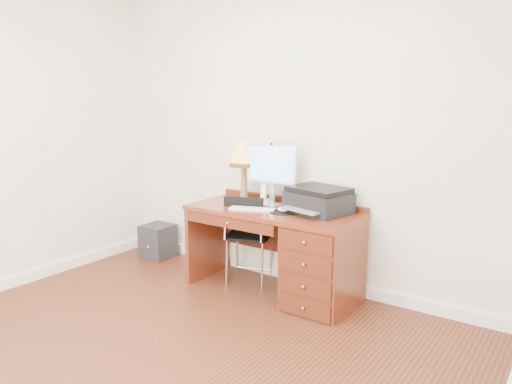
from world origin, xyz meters
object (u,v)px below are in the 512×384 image
Objects in this scene: monitor at (272,168)px; equipment_box at (158,241)px; printer at (319,200)px; phone at (264,198)px; desk at (305,253)px; leg_lamp at (244,158)px; chair at (245,230)px.

equipment_box is (-1.43, -0.03, -0.91)m from monitor.
monitor is at bearing -169.24° from printer.
desk is at bearing -30.19° from phone.
leg_lamp is (-0.80, 0.03, 0.29)m from printer.
chair is (-0.65, 0.03, 0.09)m from desk.
desk is 1.87m from equipment_box.
printer is 0.67× the size of chair.
monitor reaches higher than equipment_box.
phone is at bearing -0.44° from equipment_box.
phone is at bearing -167.94° from printer.
chair is at bearing -165.10° from phone.
printer is at bearing 61.67° from desk.
printer is at bearing -2.46° from leg_lamp.
equipment_box is (-1.35, -0.02, -0.63)m from phone.
leg_lamp is 2.78× the size of phone.
monitor is 0.95× the size of printer.
desk is 7.72× the size of phone.
chair is (-0.70, -0.08, -0.35)m from printer.
equipment_box is (-1.20, 0.06, -0.33)m from chair.
leg_lamp reaches higher than phone.
desk is at bearing -4.47° from equipment_box.
chair is (-0.22, -0.10, -0.58)m from monitor.
equipment_box is (-1.91, -0.01, -0.68)m from printer.
monitor is 0.32m from leg_lamp.
leg_lamp is (-0.31, 0.01, 0.06)m from monitor.
leg_lamp reaches higher than desk.
monitor is 1.69m from equipment_box.
chair is at bearing -4.55° from equipment_box.
phone reaches higher than chair.
printer is (0.48, -0.02, -0.23)m from monitor.
printer is at bearing -10.74° from monitor.
leg_lamp is 0.64× the size of chair.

